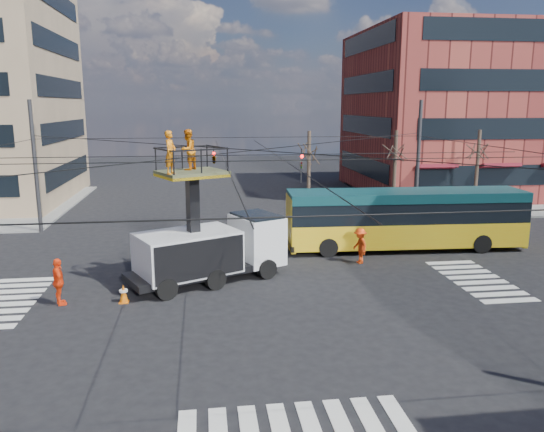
{
  "coord_description": "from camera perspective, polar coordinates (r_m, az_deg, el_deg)",
  "views": [
    {
      "loc": [
        -2.09,
        -21.24,
        7.68
      ],
      "look_at": [
        1.01,
        2.14,
        2.73
      ],
      "focal_mm": 35.0,
      "sensor_mm": 36.0,
      "label": 1
    }
  ],
  "objects": [
    {
      "name": "crosswalks",
      "position": [
        22.68,
        -1.83,
        -7.92
      ],
      "size": [
        22.4,
        22.4,
        0.02
      ],
      "primitive_type": null,
      "color": "silver",
      "rests_on": "ground"
    },
    {
      "name": "utility_truck",
      "position": [
        23.43,
        -6.64,
        -1.91
      ],
      "size": [
        7.3,
        5.11,
        6.7
      ],
      "rotation": [
        0.0,
        0.0,
        0.45
      ],
      "color": "black",
      "rests_on": "ground"
    },
    {
      "name": "ground",
      "position": [
        22.68,
        -1.83,
        -7.94
      ],
      "size": [
        120.0,
        120.0,
        0.0
      ],
      "primitive_type": "plane",
      "color": "black",
      "rests_on": "ground"
    },
    {
      "name": "flagger",
      "position": [
        26.46,
        9.44,
        -3.18
      ],
      "size": [
        0.84,
        1.24,
        1.77
      ],
      "primitive_type": "imported",
      "rotation": [
        0.0,
        0.0,
        -1.4
      ],
      "color": "#E83C0E",
      "rests_on": "ground"
    },
    {
      "name": "building_ne",
      "position": [
        51.22,
        20.83,
        10.35
      ],
      "size": [
        20.06,
        16.06,
        14.0
      ],
      "color": "maroon",
      "rests_on": "ground"
    },
    {
      "name": "overhead_network",
      "position": [
        22.0,
        -2.2,
        2.98
      ],
      "size": [
        24.24,
        24.24,
        8.0
      ],
      "color": "#2D2D30",
      "rests_on": "ground"
    },
    {
      "name": "tree_b",
      "position": [
        37.25,
        13.15,
        6.85
      ],
      "size": [
        2.0,
        2.0,
        6.0
      ],
      "color": "#382B21",
      "rests_on": "ground"
    },
    {
      "name": "tree_a",
      "position": [
        35.59,
        4.0,
        6.91
      ],
      "size": [
        2.0,
        2.0,
        6.0
      ],
      "color": "#382B21",
      "rests_on": "ground"
    },
    {
      "name": "sidewalk_ne",
      "position": [
        48.74,
        20.86,
        2.08
      ],
      "size": [
        18.0,
        18.0,
        0.12
      ],
      "primitive_type": "cube",
      "color": "slate",
      "rests_on": "ground"
    },
    {
      "name": "tree_c",
      "position": [
        39.75,
        21.33,
        6.65
      ],
      "size": [
        2.0,
        2.0,
        6.0
      ],
      "color": "#382B21",
      "rests_on": "ground"
    },
    {
      "name": "worker_ground",
      "position": [
        22.35,
        -21.97,
        -6.59
      ],
      "size": [
        0.86,
        1.19,
        1.88
      ],
      "primitive_type": "imported",
      "rotation": [
        0.0,
        0.0,
        1.99
      ],
      "color": "#FF3F10",
      "rests_on": "ground"
    },
    {
      "name": "traffic_cone",
      "position": [
        21.97,
        -15.68,
        -8.02
      ],
      "size": [
        0.36,
        0.36,
        0.76
      ],
      "primitive_type": "cone",
      "color": "#D75F09",
      "rests_on": "ground"
    },
    {
      "name": "city_bus",
      "position": [
        29.41,
        14.14,
        -0.19
      ],
      "size": [
        12.79,
        3.12,
        3.2
      ],
      "rotation": [
        0.0,
        0.0,
        -0.04
      ],
      "color": "gold",
      "rests_on": "ground"
    }
  ]
}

